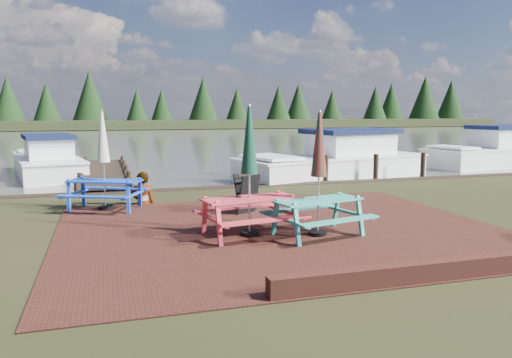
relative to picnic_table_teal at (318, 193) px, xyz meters
The scene contains 14 objects.
ground 1.04m from the picnic_table_teal, 148.42° to the right, with size 120.00×120.00×0.00m, color black.
paving 1.20m from the picnic_table_teal, 125.97° to the left, with size 9.00×7.50×0.02m, color #391912.
brick_wall 3.26m from the picnic_table_teal, 58.88° to the right, with size 6.21×1.79×0.30m.
water 36.70m from the picnic_table_teal, 90.78° to the left, with size 120.00×60.00×0.02m, color #4C4B41.
far_treeline 65.74m from the picnic_table_teal, 90.44° to the left, with size 120.00×10.00×8.10m.
picnic_table_teal is the anchor object (origin of this frame).
picnic_table_red 1.35m from the picnic_table_teal, 163.30° to the left, with size 2.07×1.90×2.55m.
picnic_table_blue 5.65m from the picnic_table_teal, 135.10° to the left, with size 2.27×2.18×2.46m.
chalkboard 2.69m from the picnic_table_teal, 105.81° to the left, with size 0.63×0.80×0.95m.
jetty 11.70m from the picnic_table_teal, 110.05° to the left, with size 1.76×9.08×1.00m.
boat_jetty 14.29m from the picnic_table_teal, 115.75° to the left, with size 3.50×6.85×1.90m.
boat_near 10.10m from the picnic_table_teal, 61.94° to the left, with size 8.28×4.65×2.12m.
boat_far 17.43m from the picnic_table_teal, 37.51° to the left, with size 7.21×3.62×2.15m.
person 5.40m from the picnic_table_teal, 124.48° to the left, with size 0.63×0.41×1.72m, color gray.
Camera 1 is at (-3.47, -8.54, 2.46)m, focal length 35.00 mm.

